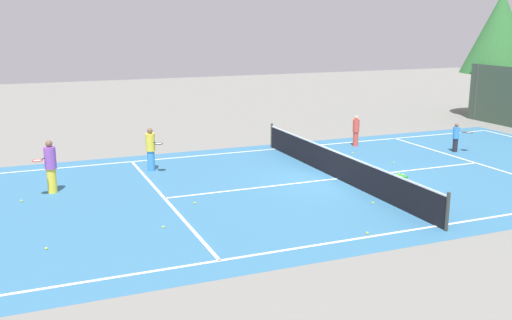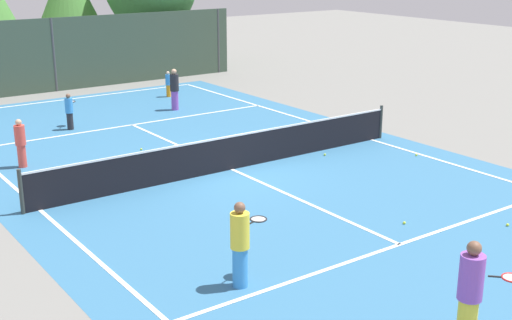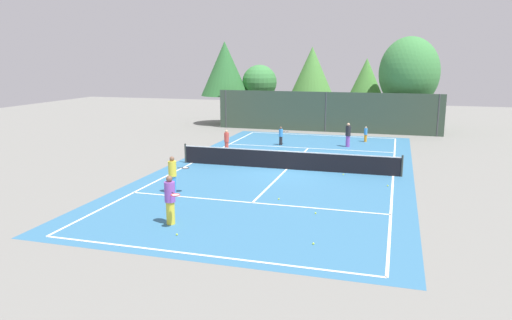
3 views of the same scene
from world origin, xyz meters
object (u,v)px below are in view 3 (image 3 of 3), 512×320
at_px(player_2, 281,135).
at_px(tennis_ball_1, 243,156).
at_px(player_3, 173,174).
at_px(tennis_ball_4, 279,156).
at_px(tennis_ball_2, 388,186).
at_px(tennis_ball_6, 316,213).
at_px(player_4, 366,134).
at_px(ball_crate, 321,162).
at_px(player_0, 227,141).
at_px(tennis_ball_5, 177,235).
at_px(tennis_ball_7, 279,199).
at_px(tennis_ball_3, 313,244).
at_px(player_1, 170,199).
at_px(tennis_ball_0, 343,174).
at_px(player_5, 348,135).

distance_m(player_2, tennis_ball_1, 4.64).
xyz_separation_m(player_3, tennis_ball_4, (2.57, 9.26, -0.82)).
xyz_separation_m(tennis_ball_2, tennis_ball_6, (-2.55, -4.97, 0.00)).
height_order(player_4, tennis_ball_4, player_4).
bearing_deg(tennis_ball_1, ball_crate, -12.62).
height_order(player_2, tennis_ball_4, player_2).
bearing_deg(player_0, tennis_ball_5, -76.78).
xyz_separation_m(ball_crate, tennis_ball_7, (-0.66, -7.25, -0.15)).
xyz_separation_m(player_3, tennis_ball_7, (4.71, 0.31, -0.82)).
bearing_deg(player_4, tennis_ball_3, -90.77).
relative_size(player_2, tennis_ball_5, 19.18).
bearing_deg(tennis_ball_3, player_2, 106.71).
xyz_separation_m(player_0, tennis_ball_5, (3.38, -14.37, -0.69)).
bearing_deg(player_1, tennis_ball_3, -5.42).
height_order(player_1, tennis_ball_4, player_1).
height_order(tennis_ball_4, tennis_ball_6, same).
bearing_deg(ball_crate, tennis_ball_3, -82.32).
height_order(tennis_ball_2, tennis_ball_4, same).
distance_m(player_2, tennis_ball_0, 9.14).
bearing_deg(ball_crate, tennis_ball_1, 167.38).
relative_size(player_2, ball_crate, 2.96).
bearing_deg(tennis_ball_0, tennis_ball_2, -36.34).
distance_m(player_4, tennis_ball_0, 10.55).
distance_m(tennis_ball_0, tennis_ball_6, 6.62).
distance_m(player_1, tennis_ball_1, 12.50).
xyz_separation_m(tennis_ball_6, tennis_ball_7, (-1.80, 1.44, 0.00)).
bearing_deg(player_3, tennis_ball_5, -62.93).
distance_m(player_3, tennis_ball_5, 5.35).
bearing_deg(tennis_ball_4, player_2, 102.01).
height_order(player_1, tennis_ball_3, player_1).
relative_size(player_0, tennis_ball_6, 21.34).
bearing_deg(player_5, tennis_ball_3, -87.64).
distance_m(player_1, player_5, 17.95).
relative_size(player_5, ball_crate, 3.75).
bearing_deg(ball_crate, tennis_ball_0, -54.67).
bearing_deg(tennis_ball_1, tennis_ball_2, -29.14).
relative_size(player_3, player_4, 1.51).
xyz_separation_m(tennis_ball_0, tennis_ball_7, (-2.13, -5.18, 0.00)).
distance_m(player_5, tennis_ball_7, 13.44).
xyz_separation_m(player_4, tennis_ball_3, (-0.27, -20.24, -0.53)).
height_order(tennis_ball_2, tennis_ball_6, same).
height_order(tennis_ball_0, tennis_ball_6, same).
xyz_separation_m(player_4, tennis_ball_2, (1.84, -12.17, -0.53)).
height_order(player_5, tennis_ball_7, player_5).
relative_size(ball_crate, tennis_ball_4, 6.49).
bearing_deg(tennis_ball_3, tennis_ball_5, -173.87).
bearing_deg(player_1, tennis_ball_0, 60.91).
height_order(tennis_ball_1, tennis_ball_7, same).
bearing_deg(player_5, ball_crate, -98.00).
relative_size(player_2, tennis_ball_3, 19.18).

